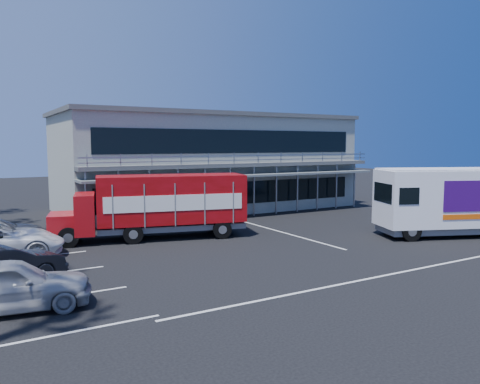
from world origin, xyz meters
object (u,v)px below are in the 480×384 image
red_truck (159,204)px  parked_car_a (8,285)px  parked_car_b (1,265)px  white_van (448,200)px

red_truck → parked_car_a: 11.37m
parked_car_a → parked_car_b: size_ratio=1.10×
red_truck → white_van: white_van is taller
red_truck → white_van: (13.90, -7.32, 0.11)m
red_truck → white_van: bearing=-13.9°
red_truck → parked_car_a: red_truck is taller
red_truck → parked_car_b: 9.39m
parked_car_a → parked_car_b: 3.12m
white_van → parked_car_b: 21.88m
white_van → parked_car_a: white_van is taller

